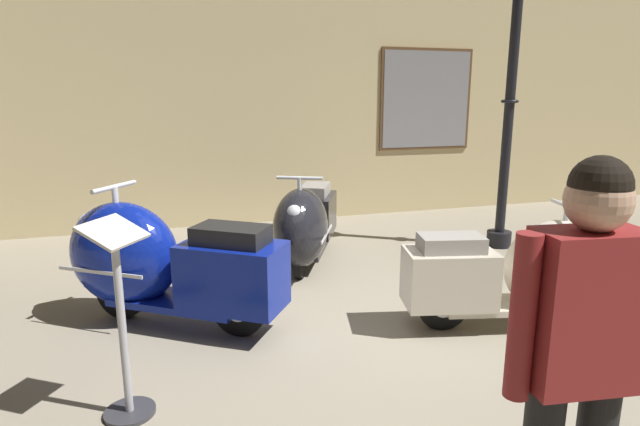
% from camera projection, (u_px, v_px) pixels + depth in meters
% --- Properties ---
extents(ground_plane, '(60.00, 60.00, 0.00)m').
position_uv_depth(ground_plane, '(362.00, 341.00, 3.74)').
color(ground_plane, gray).
extents(showroom_back_wall, '(18.00, 0.63, 3.74)m').
position_uv_depth(showroom_back_wall, '(247.00, 86.00, 6.92)').
color(showroom_back_wall, '#CCB784').
rests_on(showroom_back_wall, ground).
extents(scooter_0, '(1.74, 1.42, 1.08)m').
position_uv_depth(scooter_0, '(156.00, 262.00, 3.95)').
color(scooter_0, black).
rests_on(scooter_0, ground).
extents(scooter_1, '(1.13, 1.68, 1.00)m').
position_uv_depth(scooter_1, '(306.00, 224.00, 5.27)').
color(scooter_1, black).
rests_on(scooter_1, ground).
extents(scooter_2, '(1.63, 0.79, 0.96)m').
position_uv_depth(scooter_2, '(524.00, 272.00, 3.90)').
color(scooter_2, black).
rests_on(scooter_2, ground).
extents(lamppost, '(0.28, 0.28, 3.17)m').
position_uv_depth(lamppost, '(510.00, 100.00, 5.74)').
color(lamppost, black).
rests_on(lamppost, ground).
extents(visitor_0, '(0.52, 0.28, 1.56)m').
position_uv_depth(visitor_0, '(580.00, 350.00, 1.74)').
color(visitor_0, black).
rests_on(visitor_0, ground).
extents(info_stanchion, '(0.36, 0.39, 1.12)m').
position_uv_depth(info_stanchion, '(123.00, 337.00, 2.79)').
color(info_stanchion, '#333338').
rests_on(info_stanchion, ground).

